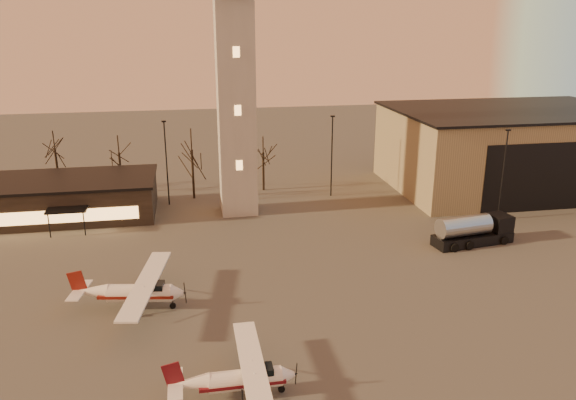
{
  "coord_description": "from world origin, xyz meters",
  "views": [
    {
      "loc": [
        -5.41,
        -31.52,
        21.11
      ],
      "look_at": [
        2.69,
        13.0,
        6.58
      ],
      "focal_mm": 35.0,
      "sensor_mm": 36.0,
      "label": 1
    }
  ],
  "objects_px": {
    "cessna_rear": "(142,296)",
    "fuel_truck": "(473,232)",
    "control_tower": "(235,67)",
    "terminal": "(40,199)",
    "hangar": "(510,148)",
    "cessna_front": "(247,382)"
  },
  "relations": [
    {
      "from": "control_tower",
      "to": "cessna_front",
      "type": "distance_m",
      "value": 37.06
    },
    {
      "from": "terminal",
      "to": "fuel_truck",
      "type": "bearing_deg",
      "value": -20.12
    },
    {
      "from": "cessna_front",
      "to": "cessna_rear",
      "type": "xyz_separation_m",
      "value": [
        -6.75,
        11.92,
        0.13
      ]
    },
    {
      "from": "control_tower",
      "to": "fuel_truck",
      "type": "xyz_separation_m",
      "value": [
        21.72,
        -14.03,
        -15.13
      ]
    },
    {
      "from": "control_tower",
      "to": "cessna_front",
      "type": "xyz_separation_m",
      "value": [
        -2.75,
        -33.62,
        -15.36
      ]
    },
    {
      "from": "terminal",
      "to": "cessna_rear",
      "type": "distance_m",
      "value": 26.8
    },
    {
      "from": "hangar",
      "to": "fuel_truck",
      "type": "height_order",
      "value": "hangar"
    },
    {
      "from": "cessna_rear",
      "to": "fuel_truck",
      "type": "bearing_deg",
      "value": 23.48
    },
    {
      "from": "terminal",
      "to": "cessna_front",
      "type": "xyz_separation_m",
      "value": [
        19.24,
        -35.6,
        -1.19
      ]
    },
    {
      "from": "control_tower",
      "to": "cessna_front",
      "type": "relative_size",
      "value": 3.19
    },
    {
      "from": "cessna_rear",
      "to": "fuel_truck",
      "type": "xyz_separation_m",
      "value": [
        31.22,
        7.67,
        0.09
      ]
    },
    {
      "from": "control_tower",
      "to": "terminal",
      "type": "distance_m",
      "value": 26.24
    },
    {
      "from": "control_tower",
      "to": "fuel_truck",
      "type": "distance_m",
      "value": 29.96
    },
    {
      "from": "terminal",
      "to": "fuel_truck",
      "type": "distance_m",
      "value": 46.56
    },
    {
      "from": "control_tower",
      "to": "hangar",
      "type": "distance_m",
      "value": 37.9
    },
    {
      "from": "control_tower",
      "to": "terminal",
      "type": "relative_size",
      "value": 1.28
    },
    {
      "from": "control_tower",
      "to": "fuel_truck",
      "type": "height_order",
      "value": "control_tower"
    },
    {
      "from": "terminal",
      "to": "cessna_front",
      "type": "bearing_deg",
      "value": -61.61
    },
    {
      "from": "hangar",
      "to": "terminal",
      "type": "height_order",
      "value": "hangar"
    },
    {
      "from": "cessna_front",
      "to": "fuel_truck",
      "type": "bearing_deg",
      "value": 38.52
    },
    {
      "from": "control_tower",
      "to": "terminal",
      "type": "bearing_deg",
      "value": 174.85
    },
    {
      "from": "hangar",
      "to": "fuel_truck",
      "type": "bearing_deg",
      "value": -128.41
    }
  ]
}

